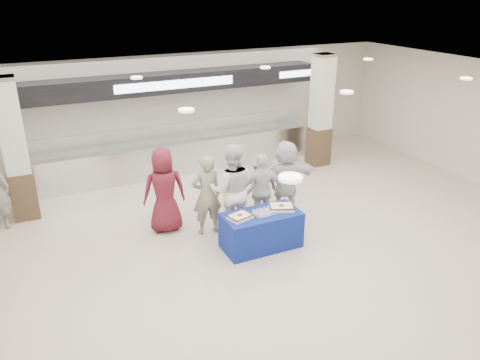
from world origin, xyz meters
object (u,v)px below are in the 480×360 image
chef_tall (232,190)px  display_table (261,230)px  soldier_b (260,185)px  civilian_maroon (164,190)px  chef_short (262,190)px  sheet_cake_right (281,207)px  civilian_white (285,178)px  cupcake_tray (264,212)px  sheet_cake_left (240,216)px  soldier_a (207,195)px

chef_tall → display_table: bearing=129.9°
chef_tall → soldier_b: 1.13m
civilian_maroon → chef_short: 2.09m
sheet_cake_right → civilian_white: bearing=55.8°
cupcake_tray → chef_short: bearing=64.0°
cupcake_tray → civilian_white: (1.17, 1.14, 0.10)m
display_table → soldier_b: (0.68, 1.32, 0.35)m
chef_tall → soldier_b: size_ratio=1.38×
chef_short → cupcake_tray: bearing=75.9°
sheet_cake_left → civilian_maroon: (-1.02, 1.54, 0.13)m
sheet_cake_right → civilian_maroon: 2.49m
civilian_white → chef_tall: bearing=22.1°
display_table → sheet_cake_left: (-0.48, -0.01, 0.42)m
soldier_b → soldier_a: bearing=1.6°
sheet_cake_right → chef_short: 0.82m
sheet_cake_right → chef_short: (0.00, 0.82, 0.03)m
soldier_a → chef_short: 1.22m
soldier_a → chef_tall: chef_tall is taller
chef_short → soldier_b: bearing=-102.2°
display_table → soldier_a: (-0.75, 1.03, 0.50)m
civilian_maroon → chef_short: (1.96, -0.71, -0.10)m
civilian_maroon → chef_tall: chef_tall is taller
display_table → civilian_white: bearing=43.3°
soldier_a → display_table: bearing=130.9°
display_table → civilian_maroon: 2.22m
sheet_cake_left → soldier_b: size_ratio=0.35×
sheet_cake_right → civilian_white: 1.34m
sheet_cake_left → cupcake_tray: bearing=-3.4°
chef_short → civilian_white: (0.75, 0.28, 0.05)m
sheet_cake_left → soldier_a: 1.07m
cupcake_tray → chef_tall: chef_tall is taller
display_table → soldier_a: size_ratio=0.88×
sheet_cake_right → soldier_a: size_ratio=0.33×
soldier_b → civilian_white: (0.53, -0.21, 0.16)m
chef_short → civilian_white: bearing=-147.5°
cupcake_tray → chef_short: (0.42, 0.86, 0.05)m
soldier_a → sheet_cake_left: bearing=109.4°
sheet_cake_right → chef_tall: chef_tall is taller
soldier_b → civilian_white: 0.59m
display_table → soldier_b: size_ratio=1.07×
sheet_cake_right → civilian_maroon: bearing=142.0°
chef_tall → soldier_b: (0.96, 0.53, -0.28)m
sheet_cake_right → chef_short: size_ratio=0.35×
display_table → cupcake_tray: (0.04, -0.04, 0.41)m
sheet_cake_right → civilian_white: civilian_white is taller
soldier_a → soldier_b: bearing=-163.7°
sheet_cake_right → cupcake_tray: bearing=-174.5°
chef_tall → soldier_b: bearing=-130.9°
soldier_a → chef_tall: bearing=157.7°
soldier_b → chef_tall: bearing=18.9°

